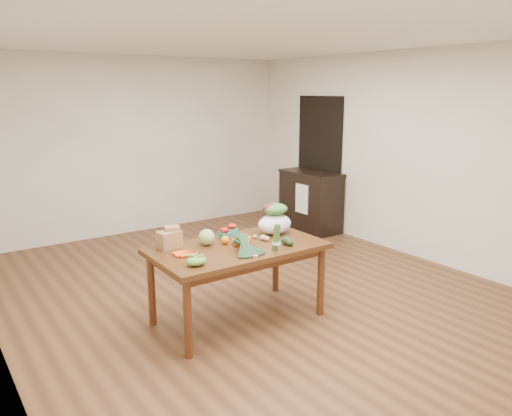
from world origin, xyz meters
TOP-DOWN VIEW (x-y plane):
  - floor at (0.00, 0.00)m, footprint 6.00×6.00m
  - ceiling at (0.00, 0.00)m, footprint 5.00×6.00m
  - room_walls at (0.00, 0.00)m, footprint 5.02×6.02m
  - dining_table at (-0.50, -0.57)m, footprint 1.63×0.91m
  - doorway_dark at (2.48, 1.60)m, footprint 0.02×1.00m
  - cabinet at (2.22, 1.49)m, footprint 0.52×1.02m
  - dish_towel at (1.96, 1.40)m, footprint 0.02×0.28m
  - paper_bag at (-1.05, -0.26)m, footprint 0.28×0.23m
  - cabbage at (-0.72, -0.38)m, footprint 0.15×0.15m
  - strawberry_basket_a at (-0.46, -0.28)m, footprint 0.10×0.10m
  - strawberry_basket_b at (-0.33, -0.21)m, footprint 0.10×0.10m
  - orange_a at (-0.56, -0.45)m, footprint 0.08×0.08m
  - orange_b at (-0.42, -0.46)m, footprint 0.07×0.07m
  - orange_c at (-0.37, -0.54)m, footprint 0.08×0.08m
  - mandarin_cluster at (-0.48, -0.58)m, footprint 0.18×0.18m
  - carrots at (-1.01, -0.51)m, footprint 0.22×0.19m
  - snap_pea_bag at (-1.07, -0.83)m, footprint 0.18×0.14m
  - kale_bunch at (-0.55, -0.84)m, footprint 0.32×0.40m
  - asparagus_bundle at (-0.28, -0.88)m, footprint 0.08×0.12m
  - potato_a at (-0.20, -0.55)m, footprint 0.06×0.05m
  - potato_b at (-0.18, -0.60)m, footprint 0.06×0.05m
  - potato_c at (-0.17, -0.53)m, footprint 0.05×0.05m
  - potato_d at (-0.22, -0.46)m, footprint 0.05×0.04m
  - potato_e at (-0.04, -0.59)m, footprint 0.05×0.04m
  - avocado_a at (-0.10, -0.85)m, footprint 0.09×0.11m
  - avocado_b at (-0.10, -0.81)m, footprint 0.11×0.14m
  - salad_bag at (0.04, -0.44)m, footprint 0.37×0.28m

SIDE VIEW (x-z plane):
  - floor at x=0.00m, z-range 0.00..0.00m
  - dining_table at x=-0.50m, z-range 0.00..0.75m
  - cabinet at x=2.22m, z-range 0.00..0.94m
  - dish_towel at x=1.96m, z-range 0.33..0.78m
  - carrots at x=-1.01m, z-range 0.75..0.78m
  - potato_d at x=-0.22m, z-range 0.75..0.79m
  - potato_e at x=-0.04m, z-range 0.75..0.79m
  - potato_c at x=-0.17m, z-range 0.75..0.79m
  - potato_a at x=-0.20m, z-range 0.75..0.80m
  - potato_b at x=-0.18m, z-range 0.75..0.80m
  - avocado_a at x=-0.10m, z-range 0.75..0.81m
  - orange_b at x=-0.42m, z-range 0.75..0.82m
  - orange_c at x=-0.37m, z-range 0.75..0.83m
  - orange_a at x=-0.56m, z-range 0.75..0.83m
  - avocado_b at x=-0.10m, z-range 0.75..0.83m
  - snap_pea_bag at x=-1.07m, z-range 0.75..0.83m
  - strawberry_basket_a at x=-0.46m, z-range 0.75..0.84m
  - strawberry_basket_b at x=-0.33m, z-range 0.75..0.84m
  - mandarin_cluster at x=-0.48m, z-range 0.75..0.84m
  - cabbage at x=-0.72m, z-range 0.75..0.90m
  - kale_bunch at x=-0.55m, z-range 0.75..0.91m
  - paper_bag at x=-1.05m, z-range 0.75..0.94m
  - asparagus_bundle at x=-0.28m, z-range 0.75..1.00m
  - salad_bag at x=0.04m, z-range 0.75..1.04m
  - doorway_dark at x=2.48m, z-range 0.00..2.10m
  - room_walls at x=0.00m, z-range 0.00..2.70m
  - ceiling at x=0.00m, z-range 2.69..2.71m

